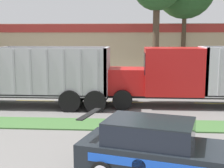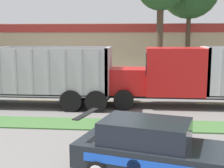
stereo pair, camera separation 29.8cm
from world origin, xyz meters
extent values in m
cube|color=#3D6633|center=(0.00, 8.94, 0.03)|extent=(120.00, 1.77, 0.06)
cube|color=yellow|center=(-4.35, 13.82, 0.00)|extent=(2.40, 0.14, 0.01)
cube|color=yellow|center=(1.05, 13.82, 0.00)|extent=(2.40, 0.14, 0.01)
cube|color=yellow|center=(6.45, 13.82, 0.00)|extent=(2.40, 0.14, 0.01)
cube|color=black|center=(6.08, 13.00, 0.63)|extent=(12.43, 1.28, 0.18)
cube|color=red|center=(1.07, 13.00, 1.42)|extent=(2.40, 1.91, 1.42)
cube|color=#B7B7BC|center=(-0.16, 13.00, 1.42)|extent=(0.06, 1.63, 1.20)
cube|color=red|center=(3.83, 13.00, 2.00)|extent=(3.13, 2.33, 2.57)
cube|color=black|center=(2.25, 13.00, 2.45)|extent=(0.04, 1.98, 1.16)
cylinder|color=silver|center=(5.49, 12.24, 2.61)|extent=(0.14, 0.14, 1.22)
cube|color=silver|center=(5.47, 13.00, 2.06)|extent=(0.16, 2.33, 2.57)
cube|color=#B2B2B7|center=(6.08, 11.82, 2.06)|extent=(0.10, 0.04, 2.45)
cylinder|color=black|center=(1.07, 11.86, 0.54)|extent=(1.07, 0.30, 1.07)
cylinder|color=black|center=(1.07, 14.15, 0.54)|extent=(1.07, 0.30, 1.07)
cube|color=black|center=(-5.20, 12.48, 0.67)|extent=(10.95, 1.40, 0.18)
cube|color=#ADADB2|center=(-2.80, 12.48, 0.82)|extent=(6.14, 2.54, 0.12)
cube|color=#ADADB2|center=(-5.79, 12.48, 2.07)|extent=(0.16, 2.54, 2.51)
cube|color=#ADADB2|center=(0.19, 12.48, 2.07)|extent=(0.16, 2.54, 2.51)
cube|color=#ADADB2|center=(-2.80, 11.28, 2.07)|extent=(6.14, 0.16, 2.51)
cube|color=#ADADB2|center=(-2.80, 13.67, 2.07)|extent=(6.14, 0.16, 2.51)
cube|color=#99999E|center=(-5.43, 11.18, 2.07)|extent=(0.10, 0.04, 2.38)
cube|color=#99999E|center=(-4.55, 11.18, 2.07)|extent=(0.10, 0.04, 2.38)
cube|color=#99999E|center=(-3.68, 11.18, 2.07)|extent=(0.10, 0.04, 2.38)
cube|color=#99999E|center=(-2.80, 11.18, 2.07)|extent=(0.10, 0.04, 2.38)
cube|color=#99999E|center=(-1.92, 11.18, 2.07)|extent=(0.10, 0.04, 2.38)
cube|color=#99999E|center=(-1.04, 11.18, 2.07)|extent=(0.10, 0.04, 2.38)
cube|color=#99999E|center=(-0.17, 11.18, 2.07)|extent=(0.10, 0.04, 2.38)
cylinder|color=black|center=(-0.33, 11.22, 0.58)|extent=(1.16, 0.30, 1.16)
cylinder|color=black|center=(-0.33, 13.73, 0.58)|extent=(1.16, 0.30, 1.16)
cylinder|color=black|center=(-1.66, 11.22, 0.58)|extent=(1.16, 0.30, 1.16)
cylinder|color=black|center=(-1.66, 13.73, 0.58)|extent=(1.16, 0.30, 1.16)
cube|color=black|center=(2.35, 3.95, 0.65)|extent=(4.72, 2.91, 0.68)
cube|color=black|center=(2.09, 4.02, 1.29)|extent=(2.75, 2.18, 0.61)
cube|color=black|center=(2.09, 4.02, 1.62)|extent=(2.75, 2.18, 0.04)
cube|color=black|center=(0.32, 4.50, 1.66)|extent=(0.58, 1.46, 0.03)
cube|color=blue|center=(2.10, 3.06, 0.72)|extent=(3.40, 0.93, 0.24)
cylinder|color=black|center=(1.78, 3.14, 0.65)|extent=(0.36, 0.11, 0.37)
cylinder|color=black|center=(3.89, 4.43, 0.32)|extent=(0.66, 0.36, 0.63)
cylinder|color=silver|center=(3.92, 4.54, 0.32)|extent=(0.43, 0.13, 0.44)
cylinder|color=black|center=(1.26, 5.15, 0.32)|extent=(0.66, 0.36, 0.63)
cylinder|color=silver|center=(1.29, 5.25, 0.32)|extent=(0.43, 0.13, 0.44)
cube|color=tan|center=(1.78, 32.47, 2.54)|extent=(35.58, 12.00, 5.08)
cube|color=maroon|center=(1.78, 26.42, 4.63)|extent=(33.80, 0.10, 0.80)
cylinder|color=#473828|center=(3.60, 23.43, 3.50)|extent=(0.58, 0.58, 7.01)
cylinder|color=#473828|center=(6.49, 26.43, 3.38)|extent=(0.42, 0.42, 6.76)
camera|label=1|loc=(1.61, -4.50, 4.00)|focal=50.00mm
camera|label=2|loc=(1.90, -4.48, 4.00)|focal=50.00mm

